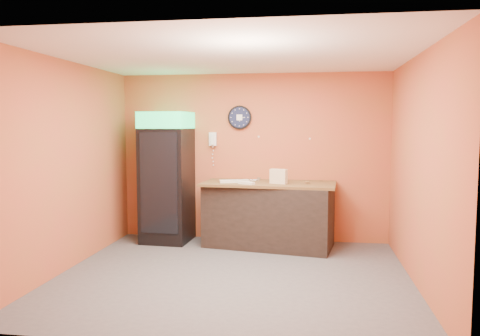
# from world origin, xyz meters

# --- Properties ---
(floor) EXTENTS (4.50, 4.50, 0.00)m
(floor) POSITION_xyz_m (0.00, 0.00, 0.00)
(floor) COLOR #47474C
(floor) RESTS_ON ground
(back_wall) EXTENTS (4.50, 0.02, 2.80)m
(back_wall) POSITION_xyz_m (0.00, 2.00, 1.40)
(back_wall) COLOR #C04D36
(back_wall) RESTS_ON floor
(left_wall) EXTENTS (0.02, 4.00, 2.80)m
(left_wall) POSITION_xyz_m (-2.25, 0.00, 1.40)
(left_wall) COLOR #C04D36
(left_wall) RESTS_ON floor
(right_wall) EXTENTS (0.02, 4.00, 2.80)m
(right_wall) POSITION_xyz_m (2.25, 0.00, 1.40)
(right_wall) COLOR #C04D36
(right_wall) RESTS_ON floor
(ceiling) EXTENTS (4.50, 4.00, 0.02)m
(ceiling) POSITION_xyz_m (0.00, 0.00, 2.80)
(ceiling) COLOR white
(ceiling) RESTS_ON back_wall
(beverage_cooler) EXTENTS (0.79, 0.80, 2.16)m
(beverage_cooler) POSITION_xyz_m (-1.39, 1.60, 1.05)
(beverage_cooler) COLOR black
(beverage_cooler) RESTS_ON floor
(prep_counter) EXTENTS (2.10, 1.19, 0.99)m
(prep_counter) POSITION_xyz_m (0.32, 1.56, 0.50)
(prep_counter) COLOR black
(prep_counter) RESTS_ON floor
(wall_clock) EXTENTS (0.40, 0.06, 0.40)m
(wall_clock) POSITION_xyz_m (-0.22, 1.97, 2.07)
(wall_clock) COLOR black
(wall_clock) RESTS_ON back_wall
(wall_phone) EXTENTS (0.12, 0.11, 0.23)m
(wall_phone) POSITION_xyz_m (-0.68, 1.95, 1.71)
(wall_phone) COLOR white
(wall_phone) RESTS_ON back_wall
(butcher_paper) EXTENTS (2.16, 1.11, 0.04)m
(butcher_paper) POSITION_xyz_m (0.32, 1.56, 1.01)
(butcher_paper) COLOR brown
(butcher_paper) RESTS_ON prep_counter
(sub_roll_stack) EXTENTS (0.29, 0.19, 0.23)m
(sub_roll_stack) POSITION_xyz_m (0.48, 1.41, 1.15)
(sub_roll_stack) COLOR beige
(sub_roll_stack) RESTS_ON butcher_paper
(wrapped_sandwich_left) EXTENTS (0.33, 0.21, 0.04)m
(wrapped_sandwich_left) POSITION_xyz_m (-0.30, 1.43, 1.06)
(wrapped_sandwich_left) COLOR silver
(wrapped_sandwich_left) RESTS_ON butcher_paper
(wrapped_sandwich_mid) EXTENTS (0.28, 0.21, 0.04)m
(wrapped_sandwich_mid) POSITION_xyz_m (-0.01, 1.29, 1.05)
(wrapped_sandwich_mid) COLOR silver
(wrapped_sandwich_mid) RESTS_ON butcher_paper
(wrapped_sandwich_right) EXTENTS (0.26, 0.22, 0.04)m
(wrapped_sandwich_right) POSITION_xyz_m (-0.13, 1.55, 1.05)
(wrapped_sandwich_right) COLOR silver
(wrapped_sandwich_right) RESTS_ON butcher_paper
(kitchen_tool) EXTENTS (0.06, 0.06, 0.06)m
(kitchen_tool) POSITION_xyz_m (0.13, 1.74, 1.06)
(kitchen_tool) COLOR silver
(kitchen_tool) RESTS_ON butcher_paper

